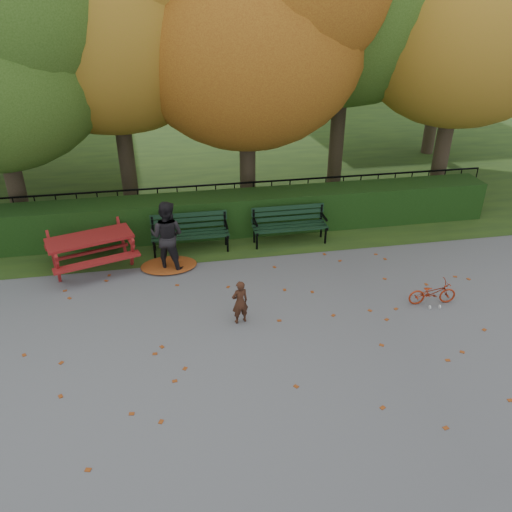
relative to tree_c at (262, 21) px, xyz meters
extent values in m
plane|color=slate|center=(-0.83, -5.96, -4.82)|extent=(90.00, 90.00, 0.00)
plane|color=#203615|center=(-0.83, 8.04, -4.82)|extent=(90.00, 90.00, 0.00)
cube|color=black|center=(-0.83, -1.46, -4.32)|extent=(13.00, 0.90, 1.00)
cube|color=black|center=(-0.83, -0.66, -4.74)|extent=(14.00, 0.04, 0.04)
cube|color=black|center=(-0.83, -0.66, -3.82)|extent=(14.00, 0.04, 0.04)
cylinder|color=black|center=(-3.83, -0.66, -4.32)|extent=(0.03, 0.03, 1.00)
cylinder|color=black|center=(-0.83, -0.66, -4.32)|extent=(0.03, 0.03, 1.00)
cylinder|color=black|center=(2.17, -0.66, -4.32)|extent=(0.03, 0.03, 1.00)
cylinder|color=black|center=(5.67, -0.66, -4.32)|extent=(0.03, 0.03, 1.00)
cylinder|color=#2E2018|center=(-6.33, -0.16, -3.51)|extent=(0.44, 0.44, 2.62)
cylinder|color=#2E2018|center=(-3.63, 1.04, -3.25)|extent=(0.44, 0.44, 3.15)
ellipsoid|color=olive|center=(-3.63, 1.04, 0.13)|extent=(6.40, 6.40, 5.76)
cylinder|color=#2E2018|center=(-0.33, 0.24, -3.42)|extent=(0.44, 0.44, 2.80)
ellipsoid|color=brown|center=(-0.33, 0.24, -0.42)|extent=(6.00, 6.00, 5.40)
cylinder|color=#2E2018|center=(2.67, 1.54, -3.07)|extent=(0.44, 0.44, 3.50)
cylinder|color=#2E2018|center=(5.37, 0.04, -3.34)|extent=(0.44, 0.44, 2.97)
ellipsoid|color=olive|center=(5.37, 0.04, -0.15)|extent=(5.80, 5.80, 5.22)
cylinder|color=#2E2018|center=(7.17, 4.04, -3.25)|extent=(0.44, 0.44, 3.15)
ellipsoid|color=#2E4C14|center=(7.17, 4.04, 0.13)|extent=(6.00, 6.00, 5.40)
cube|color=black|center=(-2.13, -2.54, -4.38)|extent=(1.80, 0.12, 0.04)
cube|color=black|center=(-2.13, -2.36, -4.38)|extent=(1.80, 0.12, 0.04)
cube|color=black|center=(-2.13, -2.18, -4.38)|extent=(1.80, 0.12, 0.04)
cube|color=black|center=(-2.13, -2.09, -4.27)|extent=(1.80, 0.05, 0.10)
cube|color=black|center=(-2.13, -2.09, -4.12)|extent=(1.80, 0.05, 0.10)
cube|color=black|center=(-2.13, -2.09, -3.99)|extent=(1.80, 0.05, 0.10)
cube|color=black|center=(-2.98, -2.36, -4.40)|extent=(0.05, 0.55, 0.06)
cube|color=black|center=(-2.98, -2.09, -4.18)|extent=(0.05, 0.05, 0.41)
cylinder|color=black|center=(-2.98, -2.54, -4.60)|extent=(0.05, 0.05, 0.44)
cylinder|color=black|center=(-2.98, -2.18, -4.60)|extent=(0.05, 0.05, 0.44)
cube|color=black|center=(-2.98, -2.34, -4.20)|extent=(0.05, 0.45, 0.04)
cube|color=black|center=(-1.28, -2.36, -4.40)|extent=(0.05, 0.55, 0.06)
cube|color=black|center=(-1.28, -2.09, -4.18)|extent=(0.05, 0.05, 0.41)
cylinder|color=black|center=(-1.28, -2.54, -4.60)|extent=(0.05, 0.05, 0.44)
cylinder|color=black|center=(-1.28, -2.18, -4.60)|extent=(0.05, 0.05, 0.44)
cube|color=black|center=(-1.28, -2.34, -4.20)|extent=(0.05, 0.45, 0.04)
cube|color=black|center=(0.27, -2.54, -4.38)|extent=(1.80, 0.12, 0.04)
cube|color=black|center=(0.27, -2.36, -4.38)|extent=(1.80, 0.12, 0.04)
cube|color=black|center=(0.27, -2.18, -4.38)|extent=(1.80, 0.12, 0.04)
cube|color=black|center=(0.27, -2.09, -4.27)|extent=(1.80, 0.05, 0.10)
cube|color=black|center=(0.27, -2.09, -4.12)|extent=(1.80, 0.05, 0.10)
cube|color=black|center=(0.27, -2.09, -3.99)|extent=(1.80, 0.05, 0.10)
cube|color=black|center=(-0.58, -2.36, -4.40)|extent=(0.05, 0.55, 0.06)
cube|color=black|center=(-0.58, -2.09, -4.18)|extent=(0.05, 0.05, 0.41)
cylinder|color=black|center=(-0.58, -2.54, -4.60)|extent=(0.05, 0.05, 0.44)
cylinder|color=black|center=(-0.58, -2.18, -4.60)|extent=(0.05, 0.05, 0.44)
cube|color=black|center=(-0.58, -2.34, -4.20)|extent=(0.05, 0.45, 0.04)
cube|color=black|center=(1.12, -2.36, -4.40)|extent=(0.05, 0.55, 0.06)
cube|color=black|center=(1.12, -2.09, -4.18)|extent=(0.05, 0.05, 0.41)
cylinder|color=black|center=(1.12, -2.54, -4.60)|extent=(0.05, 0.05, 0.44)
cylinder|color=black|center=(1.12, -2.18, -4.60)|extent=(0.05, 0.05, 0.44)
cube|color=black|center=(1.12, -2.34, -4.20)|extent=(0.05, 0.45, 0.04)
cube|color=maroon|center=(-4.33, -2.76, -4.09)|extent=(1.94, 1.25, 0.06)
cube|color=maroon|center=(-4.15, -3.33, -4.39)|extent=(1.79, 0.78, 0.05)
cube|color=maroon|center=(-4.51, -2.19, -4.39)|extent=(1.79, 0.78, 0.05)
cube|color=maroon|center=(-4.93, -3.42, -4.43)|extent=(0.21, 0.51, 0.87)
cube|color=maroon|center=(-5.20, -2.57, -4.43)|extent=(0.21, 0.51, 0.87)
cube|color=maroon|center=(-5.07, -2.99, -4.17)|extent=(0.46, 1.30, 0.06)
cube|color=maroon|center=(-3.45, -2.96, -4.43)|extent=(0.21, 0.51, 0.87)
cube|color=maroon|center=(-3.72, -2.10, -4.43)|extent=(0.21, 0.51, 0.87)
cube|color=maroon|center=(-3.58, -2.53, -4.17)|extent=(0.46, 1.30, 0.06)
cube|color=maroon|center=(-4.33, -2.76, -4.43)|extent=(1.54, 0.54, 0.06)
ellipsoid|color=brown|center=(-2.68, -3.03, -4.78)|extent=(1.39, 1.07, 0.09)
imported|color=#391E12|center=(-1.42, -5.37, -4.38)|extent=(0.36, 0.29, 0.88)
imported|color=black|center=(-2.66, -3.06, -4.03)|extent=(0.95, 0.86, 1.59)
imported|color=#96270D|center=(2.40, -5.43, -4.57)|extent=(0.97, 0.40, 0.50)
camera|label=1|loc=(-2.51, -12.95, 0.74)|focal=35.00mm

